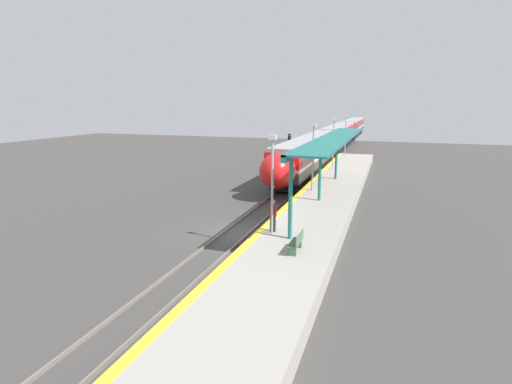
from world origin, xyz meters
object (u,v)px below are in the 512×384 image
railway_signal (289,148)px  lamppost_far (333,140)px  lamppost_near (272,178)px  lamppost_mid (313,152)px  lamppost_farthest (346,132)px  person_waiting (273,215)px  train (338,136)px  platform_bench (297,242)px

railway_signal → lamppost_far: size_ratio=0.80×
lamppost_near → lamppost_mid: 10.69m
railway_signal → lamppost_farthest: lamppost_farthest is taller
person_waiting → lamppost_mid: 10.57m
lamppost_mid → person_waiting: bearing=-90.2°
railway_signal → lamppost_farthest: 9.49m
train → person_waiting: bearing=-86.7°
railway_signal → lamppost_mid: bearing=-69.0°
person_waiting → lamppost_mid: (0.04, 10.38, 1.99)m
platform_bench → lamppost_near: (-1.78, 2.13, 2.40)m
train → lamppost_near: (2.60, -45.33, 1.55)m
lamppost_mid → lamppost_farthest: size_ratio=1.00×
train → lamppost_farthest: size_ratio=14.76×
railway_signal → lamppost_mid: 14.55m
person_waiting → lamppost_mid: lamppost_mid is taller
person_waiting → lamppost_far: (0.04, 21.07, 1.99)m
train → lamppost_mid: size_ratio=14.76×
train → lamppost_near: lamppost_near is taller
railway_signal → lamppost_near: bearing=-77.9°
person_waiting → lamppost_near: bearing=-83.5°
train → lamppost_near: bearing=-86.7°
lamppost_mid → platform_bench: bearing=-82.1°
railway_signal → platform_bench: bearing=-75.2°
person_waiting → lamppost_mid: bearing=89.8°
lamppost_near → person_waiting: bearing=96.5°
lamppost_near → railway_signal: bearing=102.1°
platform_bench → lamppost_mid: (-1.78, 12.82, 2.40)m
person_waiting → lamppost_near: lamppost_near is taller
platform_bench → lamppost_far: 23.70m
train → lamppost_farthest: 13.60m
lamppost_near → lamppost_farthest: 32.07m
lamppost_far → lamppost_farthest: 10.69m
person_waiting → platform_bench: bearing=-53.3°
lamppost_mid → lamppost_farthest: bearing=90.0°
platform_bench → lamppost_farthest: (-1.78, 34.20, 2.40)m
train → lamppost_mid: 34.77m
train → platform_bench: size_ratio=52.13×
person_waiting → lamppost_far: 21.16m
lamppost_near → lamppost_mid: same height
person_waiting → railway_signal: size_ratio=0.42×
train → railway_signal: size_ratio=18.36×
lamppost_near → lamppost_mid: size_ratio=1.00×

